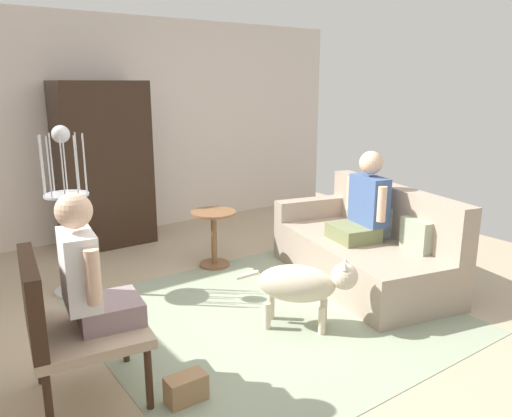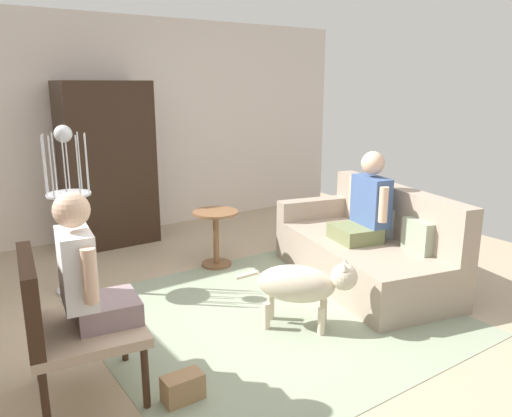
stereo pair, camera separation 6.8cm
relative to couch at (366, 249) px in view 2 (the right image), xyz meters
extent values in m
plane|color=tan|center=(-1.36, -0.14, -0.31)|extent=(7.30, 7.30, 0.00)
cube|color=silver|center=(-1.36, 2.94, 1.01)|extent=(6.68, 0.12, 2.64)
cube|color=gray|center=(-1.23, -0.13, -0.30)|extent=(2.68, 2.60, 0.01)
cube|color=gray|center=(-0.07, -0.01, -0.09)|extent=(1.31, 2.06, 0.42)
cube|color=gray|center=(0.29, -0.09, 0.35)|extent=(0.59, 1.89, 0.48)
cube|color=gray|center=(0.12, 0.83, 0.22)|extent=(0.94, 0.38, 0.21)
cube|color=gray|center=(0.06, -0.53, 0.26)|extent=(0.17, 0.33, 0.28)
cube|color=#9EB2B7|center=(0.17, -0.02, 0.26)|extent=(0.16, 0.30, 0.28)
cylinder|color=#382316|center=(-2.44, -0.10, -0.11)|extent=(0.04, 0.04, 0.40)
cylinder|color=#382316|center=(-2.51, -0.67, -0.11)|extent=(0.04, 0.04, 0.40)
cylinder|color=#382316|center=(-2.97, -0.02, -0.11)|extent=(0.04, 0.04, 0.40)
cylinder|color=#382316|center=(-3.05, -0.59, -0.11)|extent=(0.04, 0.04, 0.40)
cube|color=tan|center=(-2.74, -0.35, 0.13)|extent=(0.72, 0.76, 0.06)
cube|color=#382316|center=(-3.02, -0.31, 0.39)|extent=(0.17, 0.68, 0.46)
cube|color=olive|center=(-0.16, 0.01, 0.19)|extent=(0.46, 0.49, 0.14)
cube|color=#3F598C|center=(0.00, -0.03, 0.48)|extent=(0.27, 0.44, 0.45)
sphere|color=#DDB293|center=(0.00, -0.03, 0.84)|extent=(0.21, 0.21, 0.21)
cylinder|color=#DDB293|center=(-0.10, -0.26, 0.51)|extent=(0.08, 0.08, 0.32)
cylinder|color=#DDB293|center=(0.01, 0.22, 0.51)|extent=(0.08, 0.08, 0.32)
cube|color=gray|center=(-2.61, -0.36, 0.23)|extent=(0.41, 0.39, 0.14)
cube|color=white|center=(-2.76, -0.34, 0.52)|extent=(0.23, 0.37, 0.44)
sphere|color=#DDB293|center=(-2.76, -0.34, 0.86)|extent=(0.21, 0.21, 0.21)
cylinder|color=#DDB293|center=(-2.69, -0.14, 0.54)|extent=(0.08, 0.08, 0.31)
cylinder|color=#DDB293|center=(-2.75, -0.56, 0.54)|extent=(0.08, 0.08, 0.31)
cylinder|color=brown|center=(-1.00, 1.14, 0.27)|extent=(0.46, 0.46, 0.02)
cylinder|color=brown|center=(-1.00, 1.14, -0.03)|extent=(0.06, 0.06, 0.56)
cylinder|color=brown|center=(-1.00, 1.14, -0.29)|extent=(0.31, 0.31, 0.03)
ellipsoid|color=beige|center=(-1.17, -0.38, 0.05)|extent=(0.62, 0.64, 0.29)
sphere|color=beige|center=(-0.92, -0.64, 0.14)|extent=(0.20, 0.20, 0.20)
cone|color=beige|center=(-0.89, -0.61, 0.24)|extent=(0.06, 0.06, 0.06)
cone|color=beige|center=(-0.96, -0.68, 0.24)|extent=(0.06, 0.06, 0.06)
cylinder|color=beige|center=(-1.43, -0.10, 0.09)|extent=(0.15, 0.16, 0.10)
cylinder|color=beige|center=(-0.96, -0.47, -0.20)|extent=(0.06, 0.06, 0.21)
cylinder|color=beige|center=(-1.09, -0.59, -0.20)|extent=(0.06, 0.06, 0.21)
cylinder|color=beige|center=(-1.25, -0.16, -0.20)|extent=(0.06, 0.06, 0.21)
cylinder|color=beige|center=(-1.38, -0.28, -0.20)|extent=(0.06, 0.06, 0.21)
cylinder|color=silver|center=(-2.38, 1.29, -0.29)|extent=(0.36, 0.36, 0.03)
cylinder|color=silver|center=(-2.38, 1.29, 0.14)|extent=(0.04, 0.04, 0.90)
cylinder|color=silver|center=(-2.38, 1.29, 0.60)|extent=(0.38, 0.38, 0.02)
cylinder|color=silver|center=(-2.20, 1.29, 0.87)|extent=(0.01, 0.01, 0.51)
cylinder|color=silver|center=(-2.23, 1.40, 0.87)|extent=(0.01, 0.01, 0.51)
cylinder|color=silver|center=(-2.32, 1.46, 0.87)|extent=(0.01, 0.01, 0.51)
cylinder|color=silver|center=(-2.43, 1.46, 0.87)|extent=(0.01, 0.01, 0.51)
cylinder|color=silver|center=(-2.52, 1.40, 0.87)|extent=(0.01, 0.01, 0.51)
cylinder|color=silver|center=(-2.56, 1.29, 0.87)|extent=(0.01, 0.01, 0.51)
cylinder|color=silver|center=(-2.52, 1.19, 0.87)|extent=(0.01, 0.01, 0.51)
cylinder|color=silver|center=(-2.43, 1.12, 0.87)|extent=(0.01, 0.01, 0.51)
cylinder|color=silver|center=(-2.32, 1.12, 0.87)|extent=(0.01, 0.01, 0.51)
cylinder|color=silver|center=(-2.23, 1.19, 0.87)|extent=(0.01, 0.01, 0.51)
sphere|color=silver|center=(-2.38, 1.29, 1.13)|extent=(0.15, 0.15, 0.15)
cube|color=black|center=(-1.62, 2.53, 0.63)|extent=(0.99, 0.56, 1.88)
cube|color=#99724C|center=(-2.31, -0.73, -0.22)|extent=(0.24, 0.14, 0.17)
camera|label=1|loc=(-3.49, -3.10, 1.55)|focal=35.04mm
camera|label=2|loc=(-3.44, -3.14, 1.55)|focal=35.04mm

